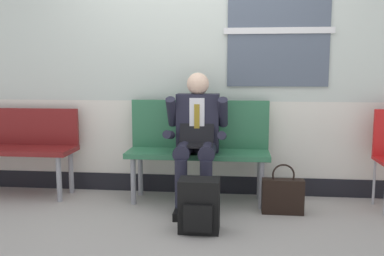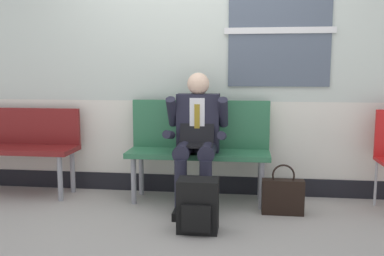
{
  "view_description": "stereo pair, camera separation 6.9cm",
  "coord_description": "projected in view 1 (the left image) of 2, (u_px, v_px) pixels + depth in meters",
  "views": [
    {
      "loc": [
        0.44,
        -3.73,
        1.28
      ],
      "look_at": [
        0.03,
        0.03,
        0.75
      ],
      "focal_mm": 39.49,
      "sensor_mm": 36.0,
      "label": 1
    },
    {
      "loc": [
        0.51,
        -3.72,
        1.28
      ],
      "look_at": [
        0.03,
        0.03,
        0.75
      ],
      "focal_mm": 39.49,
      "sensor_mm": 36.0,
      "label": 2
    }
  ],
  "objects": [
    {
      "name": "handbag",
      "position": [
        283.0,
        195.0,
        3.75
      ],
      "size": [
        0.37,
        0.11,
        0.45
      ],
      "color": "black",
      "rests_on": "ground"
    },
    {
      "name": "bench_empty",
      "position": [
        14.0,
        143.0,
        4.32
      ],
      "size": [
        1.28,
        0.42,
        0.88
      ],
      "color": "maroon",
      "rests_on": "ground"
    },
    {
      "name": "backpack",
      "position": [
        199.0,
        206.0,
        3.33
      ],
      "size": [
        0.32,
        0.26,
        0.42
      ],
      "color": "black",
      "rests_on": "ground"
    },
    {
      "name": "person_seated",
      "position": [
        197.0,
        136.0,
        3.9
      ],
      "size": [
        0.57,
        0.7,
        1.25
      ],
      "color": "#1E1E2D",
      "rests_on": "ground"
    },
    {
      "name": "ground_plane",
      "position": [
        188.0,
        209.0,
        3.9
      ],
      "size": [
        18.0,
        18.0,
        0.0
      ],
      "primitive_type": "plane",
      "color": "#9E9991"
    },
    {
      "name": "station_wall",
      "position": [
        195.0,
        44.0,
        4.26
      ],
      "size": [
        6.41,
        0.17,
        3.08
      ],
      "color": "beige",
      "rests_on": "ground"
    },
    {
      "name": "bench_with_person",
      "position": [
        199.0,
        142.0,
        4.12
      ],
      "size": [
        1.36,
        0.42,
        0.98
      ],
      "color": "#2D6B47",
      "rests_on": "ground"
    }
  ]
}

